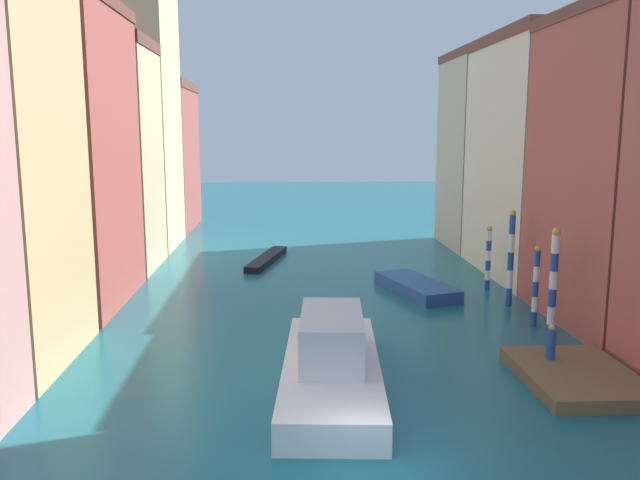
% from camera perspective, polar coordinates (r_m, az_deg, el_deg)
% --- Properties ---
extents(ground_plane, '(154.00, 154.00, 0.00)m').
position_cam_1_polar(ground_plane, '(41.94, -0.09, -3.15)').
color(ground_plane, '#196070').
extents(building_left_2, '(7.82, 10.14, 16.05)m').
position_cam_1_polar(building_left_2, '(37.21, -23.02, 6.96)').
color(building_left_2, '#B25147').
rests_on(building_left_2, ground).
extents(building_left_3, '(7.82, 7.45, 15.24)m').
position_cam_1_polar(building_left_3, '(45.87, -19.18, 7.05)').
color(building_left_3, beige).
rests_on(building_left_3, ground).
extents(building_left_4, '(7.82, 8.88, 20.89)m').
position_cam_1_polar(building_left_4, '(53.95, -16.91, 10.48)').
color(building_left_4, beige).
rests_on(building_left_4, ground).
extents(building_left_5, '(7.82, 11.32, 13.77)m').
position_cam_1_polar(building_left_5, '(63.87, -14.63, 7.19)').
color(building_left_5, '#B25147').
rests_on(building_left_5, ground).
extents(building_right_2, '(7.82, 11.82, 15.32)m').
position_cam_1_polar(building_right_2, '(44.12, 19.53, 7.00)').
color(building_right_2, beige).
rests_on(building_right_2, ground).
extents(building_right_3, '(7.82, 8.63, 15.33)m').
position_cam_1_polar(building_right_3, '(53.79, 15.29, 7.59)').
color(building_right_3, '#BCB299').
rests_on(building_right_3, ground).
extents(waterfront_dock, '(4.00, 5.58, 0.51)m').
position_cam_1_polar(waterfront_dock, '(26.36, 21.70, -11.11)').
color(waterfront_dock, brown).
rests_on(waterfront_dock, ground).
extents(person_on_dock, '(0.36, 0.36, 1.39)m').
position_cam_1_polar(person_on_dock, '(26.91, 19.67, -8.54)').
color(person_on_dock, '#234C93').
rests_on(person_on_dock, waterfront_dock).
extents(mooring_pole_0, '(0.37, 0.37, 5.13)m').
position_cam_1_polar(mooring_pole_0, '(30.26, 19.85, -3.67)').
color(mooring_pole_0, '#1E479E').
rests_on(mooring_pole_0, ground).
extents(mooring_pole_1, '(0.30, 0.30, 3.94)m').
position_cam_1_polar(mooring_pole_1, '(32.43, 18.48, -3.82)').
color(mooring_pole_1, '#1E479E').
rests_on(mooring_pole_1, ground).
extents(mooring_pole_2, '(0.35, 0.35, 5.18)m').
position_cam_1_polar(mooring_pole_2, '(35.72, 16.47, -1.48)').
color(mooring_pole_2, '#1E479E').
rests_on(mooring_pole_2, ground).
extents(mooring_pole_3, '(0.34, 0.34, 3.81)m').
position_cam_1_polar(mooring_pole_3, '(39.18, 14.62, -1.46)').
color(mooring_pole_3, '#1E479E').
rests_on(mooring_pole_3, ground).
extents(vaporetto_white, '(4.21, 10.77, 2.80)m').
position_cam_1_polar(vaporetto_white, '(23.97, 1.02, -10.70)').
color(vaporetto_white, white).
rests_on(vaporetto_white, ground).
extents(gondola_black, '(2.87, 8.05, 0.45)m').
position_cam_1_polar(gondola_black, '(46.32, -4.71, -1.67)').
color(gondola_black, black).
rests_on(gondola_black, ground).
extents(motorboat_0, '(4.14, 6.73, 0.71)m').
position_cam_1_polar(motorboat_0, '(37.86, 8.49, -4.11)').
color(motorboat_0, '#234C93').
rests_on(motorboat_0, ground).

